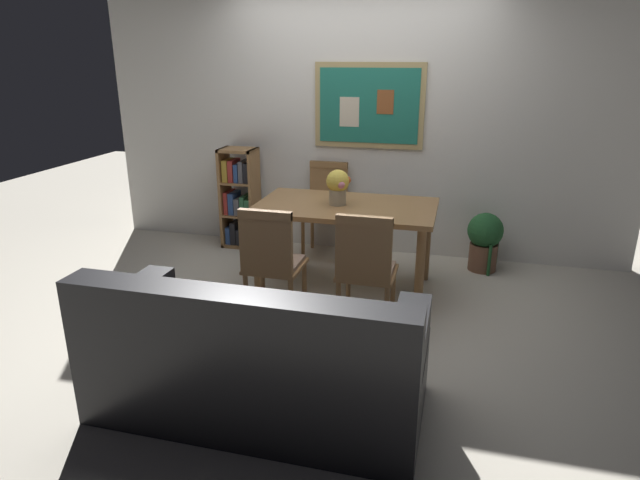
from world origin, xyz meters
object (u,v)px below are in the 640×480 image
dining_chair_near_right (366,264)px  potted_ivy (485,240)px  dining_chair_far_left (326,201)px  dining_table (346,216)px  bookshelf (240,200)px  flower_vase (338,185)px  leather_couch (256,363)px  dining_chair_near_left (271,257)px

dining_chair_near_right → potted_ivy: (0.85, 1.49, -0.24)m
dining_chair_far_left → dining_table: bearing=-65.6°
potted_ivy → bookshelf: bearing=178.2°
dining_table → bookshelf: 1.52m
bookshelf → potted_ivy: 2.45m
dining_chair_near_right → dining_chair_far_left: 1.72m
bookshelf → flower_vase: size_ratio=3.53×
potted_ivy → flower_vase: bearing=-149.3°
leather_couch → dining_chair_near_left: bearing=104.5°
bookshelf → dining_chair_far_left: bearing=1.2°
bookshelf → dining_chair_near_left: bearing=-60.3°
dining_chair_near_right → dining_chair_near_left: size_ratio=1.00×
dining_chair_far_left → potted_ivy: bearing=-3.6°
leather_couch → bookshelf: bookshelf is taller
dining_table → dining_chair_near_left: 0.89m
leather_couch → bookshelf: bearing=114.2°
dining_table → flower_vase: (-0.07, -0.01, 0.26)m
dining_table → dining_chair_near_left: dining_chair_near_left is taller
dining_chair_near_left → flower_vase: 0.93m
dining_chair_near_right → dining_chair_far_left: (-0.68, 1.58, 0.00)m
dining_chair_near_right → dining_chair_far_left: bearing=113.2°
leather_couch → potted_ivy: 2.83m
leather_couch → flower_vase: bearing=88.7°
dining_table → dining_chair_far_left: size_ratio=1.61×
dining_chair_far_left → potted_ivy: dining_chair_far_left is taller
dining_chair_near_right → leather_couch: dining_chair_near_right is taller
dining_chair_near_right → dining_chair_near_left: 0.68m
dining_chair_near_left → potted_ivy: 2.17m
dining_chair_near_left → leather_couch: 1.06m
dining_table → bookshelf: size_ratio=1.44×
leather_couch → potted_ivy: size_ratio=3.26×
leather_couch → potted_ivy: bearing=63.5°
leather_couch → dining_chair_near_right: bearing=68.4°
dining_chair_far_left → leather_couch: dining_chair_far_left is taller
dining_chair_near_right → potted_ivy: size_ratio=1.65×
dining_chair_near_right → flower_vase: (-0.37, 0.76, 0.36)m
dining_table → dining_chair_near_right: bearing=-68.2°
potted_ivy → flower_vase: 1.54m
dining_chair_far_left → flower_vase: size_ratio=3.15×
bookshelf → dining_table: bearing=-31.9°
dining_chair_near_right → dining_chair_near_left: (-0.67, -0.04, 0.00)m
dining_table → leather_couch: bearing=-93.4°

